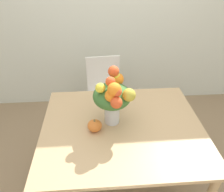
# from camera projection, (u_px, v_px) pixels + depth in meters

# --- Properties ---
(ground_plane) EXTENTS (12.00, 12.00, 0.00)m
(ground_plane) POSITION_uv_depth(u_px,v_px,m) (120.00, 182.00, 2.19)
(ground_plane) COLOR #8E7556
(wall_back) EXTENTS (8.00, 0.06, 2.70)m
(wall_back) POSITION_uv_depth(u_px,v_px,m) (110.00, 7.00, 2.66)
(wall_back) COLOR silver
(wall_back) RESTS_ON ground_plane
(dining_table) EXTENTS (1.29, 1.07, 0.76)m
(dining_table) POSITION_uv_depth(u_px,v_px,m) (122.00, 134.00, 1.81)
(dining_table) COLOR tan
(dining_table) RESTS_ON ground_plane
(flower_vase) EXTENTS (0.31, 0.36, 0.45)m
(flower_vase) POSITION_uv_depth(u_px,v_px,m) (113.00, 97.00, 1.66)
(flower_vase) COLOR silver
(flower_vase) RESTS_ON dining_table
(pumpkin) EXTENTS (0.11, 0.11, 0.10)m
(pumpkin) POSITION_uv_depth(u_px,v_px,m) (95.00, 126.00, 1.69)
(pumpkin) COLOR orange
(pumpkin) RESTS_ON dining_table
(dining_chair_near_window) EXTENTS (0.45, 0.45, 0.91)m
(dining_chair_near_window) POSITION_uv_depth(u_px,v_px,m) (105.00, 94.00, 2.66)
(dining_chair_near_window) COLOR white
(dining_chair_near_window) RESTS_ON ground_plane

